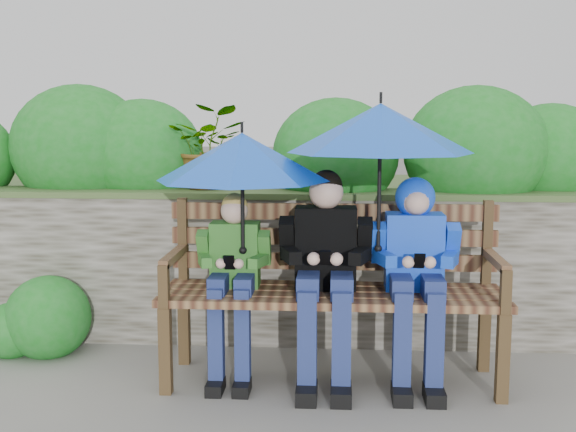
# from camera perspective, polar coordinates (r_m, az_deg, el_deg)

# --- Properties ---
(ground) EXTENTS (60.00, 60.00, 0.00)m
(ground) POSITION_cam_1_polar(r_m,az_deg,el_deg) (4.36, -0.09, -12.66)
(ground) COLOR gray
(ground) RESTS_ON ground
(garden_backdrop) EXTENTS (8.00, 2.87, 1.80)m
(garden_backdrop) POSITION_cam_1_polar(r_m,az_deg,el_deg) (5.73, 0.59, -0.94)
(garden_backdrop) COLOR #4A4639
(garden_backdrop) RESTS_ON ground
(park_bench) EXTENTS (1.96, 0.58, 1.04)m
(park_bench) POSITION_cam_1_polar(r_m,az_deg,el_deg) (4.23, 3.53, -4.98)
(park_bench) COLOR #47341D
(park_bench) RESTS_ON ground
(boy_left) EXTENTS (0.42, 0.49, 1.09)m
(boy_left) POSITION_cam_1_polar(r_m,az_deg,el_deg) (4.17, -4.36, -4.50)
(boy_left) COLOR #2F892B
(boy_left) RESTS_ON ground
(boy_middle) EXTENTS (0.53, 0.61, 1.23)m
(boy_middle) POSITION_cam_1_polar(r_m,az_deg,el_deg) (4.11, 2.98, -3.86)
(boy_middle) COLOR black
(boy_middle) RESTS_ON ground
(boy_right) EXTENTS (0.49, 0.60, 1.18)m
(boy_right) POSITION_cam_1_polar(r_m,az_deg,el_deg) (4.14, 10.05, -3.51)
(boy_right) COLOR blue
(boy_right) RESTS_ON ground
(umbrella_left) EXTENTS (0.98, 0.98, 0.75)m
(umbrella_left) POSITION_cam_1_polar(r_m,az_deg,el_deg) (4.04, -3.64, 4.67)
(umbrella_left) COLOR blue
(umbrella_left) RESTS_ON ground
(umbrella_right) EXTENTS (1.03, 1.03, 0.89)m
(umbrella_right) POSITION_cam_1_polar(r_m,az_deg,el_deg) (4.01, 7.31, 6.89)
(umbrella_right) COLOR blue
(umbrella_right) RESTS_ON ground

